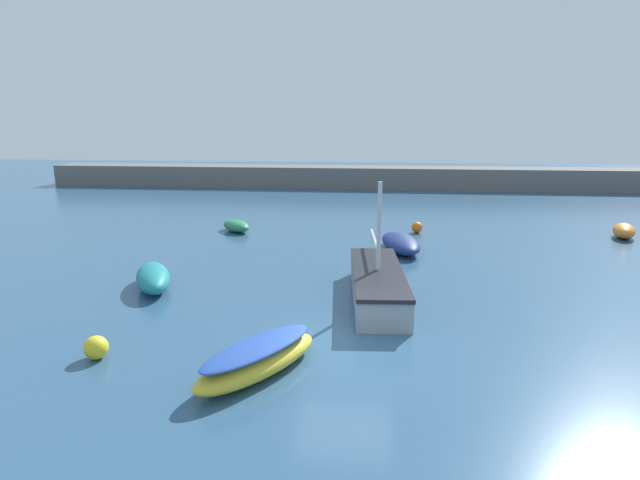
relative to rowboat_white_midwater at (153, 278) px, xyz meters
The scene contains 10 objects.
ground_plane 7.89m from the rowboat_white_midwater, 29.29° to the right, with size 120.00×120.00×0.20m, color #2D5170.
harbor_breakwater 28.99m from the rowboat_white_midwater, 76.29° to the left, with size 55.98×3.31×1.82m, color #66605B.
rowboat_white_midwater is the anchor object (origin of this frame).
sailboat_twin_hulled 7.72m from the rowboat_white_midwater, ahead, with size 2.00×6.20×3.86m.
dinghy_near_pier 22.35m from the rowboat_white_midwater, 26.53° to the left, with size 1.63×2.26×0.72m.
rowboat_with_red_cover 7.42m from the rowboat_white_midwater, 47.89° to the right, with size 2.91×3.61×0.78m.
fishing_dinghy_green 9.39m from the rowboat_white_midwater, 87.78° to the left, with size 2.17×2.23×0.61m.
open_tender_yellow 10.74m from the rowboat_white_midwater, 35.16° to the left, with size 2.18×3.75×0.73m.
mooring_buoy_orange 14.10m from the rowboat_white_midwater, 45.78° to the left, with size 0.57×0.57×0.57m, color orange.
mooring_buoy_yellow 5.24m from the rowboat_white_midwater, 80.57° to the right, with size 0.58×0.58×0.58m, color yellow.
Camera 1 is at (0.62, -11.90, 5.67)m, focal length 28.00 mm.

